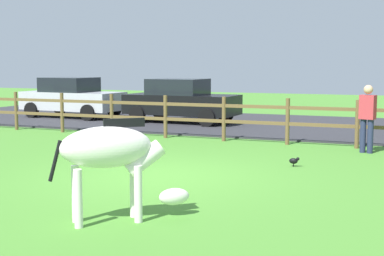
{
  "coord_description": "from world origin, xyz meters",
  "views": [
    {
      "loc": [
        4.49,
        -9.35,
        2.14
      ],
      "look_at": [
        0.21,
        1.33,
        0.79
      ],
      "focal_mm": 51.23,
      "sensor_mm": 36.0,
      "label": 1
    }
  ],
  "objects_px": {
    "parked_car_silver": "(72,97)",
    "visitor_near_fence": "(367,116)",
    "zebra": "(113,155)",
    "crow_on_grass": "(294,161)",
    "parked_car_black": "(181,100)"
  },
  "relations": [
    {
      "from": "parked_car_silver",
      "to": "visitor_near_fence",
      "type": "bearing_deg",
      "value": -21.49
    },
    {
      "from": "zebra",
      "to": "visitor_near_fence",
      "type": "height_order",
      "value": "visitor_near_fence"
    },
    {
      "from": "crow_on_grass",
      "to": "parked_car_black",
      "type": "height_order",
      "value": "parked_car_black"
    },
    {
      "from": "parked_car_black",
      "to": "zebra",
      "type": "bearing_deg",
      "value": -71.29
    },
    {
      "from": "parked_car_silver",
      "to": "zebra",
      "type": "bearing_deg",
      "value": -53.76
    },
    {
      "from": "zebra",
      "to": "parked_car_silver",
      "type": "xyz_separation_m",
      "value": [
        -8.68,
        11.85,
        -0.08
      ]
    },
    {
      "from": "zebra",
      "to": "visitor_near_fence",
      "type": "distance_m",
      "value": 7.84
    },
    {
      "from": "parked_car_black",
      "to": "crow_on_grass",
      "type": "bearing_deg",
      "value": -51.14
    },
    {
      "from": "visitor_near_fence",
      "to": "crow_on_grass",
      "type": "bearing_deg",
      "value": -117.38
    },
    {
      "from": "parked_car_black",
      "to": "visitor_near_fence",
      "type": "relative_size",
      "value": 2.49
    },
    {
      "from": "parked_car_black",
      "to": "parked_car_silver",
      "type": "xyz_separation_m",
      "value": [
        -4.73,
        0.19,
        0.0
      ]
    },
    {
      "from": "zebra",
      "to": "parked_car_black",
      "type": "bearing_deg",
      "value": 108.71
    },
    {
      "from": "crow_on_grass",
      "to": "visitor_near_fence",
      "type": "bearing_deg",
      "value": 62.62
    },
    {
      "from": "parked_car_black",
      "to": "visitor_near_fence",
      "type": "bearing_deg",
      "value": -32.77
    },
    {
      "from": "crow_on_grass",
      "to": "visitor_near_fence",
      "type": "height_order",
      "value": "visitor_near_fence"
    }
  ]
}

